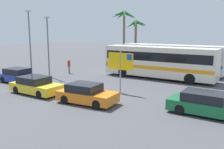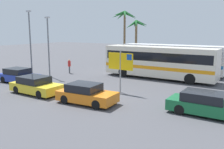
% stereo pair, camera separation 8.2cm
% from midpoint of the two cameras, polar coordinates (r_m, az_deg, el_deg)
% --- Properties ---
extents(ground, '(120.00, 120.00, 0.00)m').
position_cam_midpoint_polar(ground, '(18.07, -6.11, -5.31)').
color(ground, '#4C4C51').
extents(bus_front_coach, '(11.17, 2.44, 3.17)m').
position_cam_midpoint_polar(bus_front_coach, '(25.09, 10.59, 3.11)').
color(bus_front_coach, silver).
rests_on(bus_front_coach, ground).
extents(bus_rear_coach, '(11.17, 2.44, 3.17)m').
position_cam_midpoint_polar(bus_rear_coach, '(28.49, 13.49, 3.84)').
color(bus_rear_coach, white).
rests_on(bus_rear_coach, ground).
extents(ferry_sign, '(2.20, 0.13, 3.20)m').
position_cam_midpoint_polar(ferry_sign, '(18.99, 1.96, 2.67)').
color(ferry_sign, gray).
rests_on(ferry_sign, ground).
extents(car_yellow, '(4.14, 1.90, 1.32)m').
position_cam_midpoint_polar(car_yellow, '(19.84, -17.26, -2.42)').
color(car_yellow, yellow).
rests_on(car_yellow, ground).
extents(car_green, '(4.46, 1.81, 1.32)m').
position_cam_midpoint_polar(car_green, '(15.27, 20.92, -6.38)').
color(car_green, '#196638').
rests_on(car_green, ground).
extents(car_orange, '(4.08, 2.12, 1.32)m').
position_cam_midpoint_polar(car_orange, '(16.57, -6.04, -4.46)').
color(car_orange, orange).
rests_on(car_orange, ground).
extents(car_blue, '(4.05, 2.05, 1.32)m').
position_cam_midpoint_polar(car_blue, '(24.50, -20.81, -0.28)').
color(car_blue, '#23389E').
rests_on(car_blue, ground).
extents(pedestrian_by_bus, '(0.32, 0.32, 1.60)m').
position_cam_midpoint_polar(pedestrian_by_bus, '(28.19, -9.97, 2.17)').
color(pedestrian_by_bus, '#4C4C51').
rests_on(pedestrian_by_bus, ground).
extents(lamp_post_left_side, '(0.56, 0.20, 6.74)m').
position_cam_midpoint_polar(lamp_post_left_side, '(26.69, -18.47, 7.30)').
color(lamp_post_left_side, slate).
rests_on(lamp_post_left_side, ground).
extents(lamp_post_right_side, '(0.56, 0.20, 6.14)m').
position_cam_midpoint_polar(lamp_post_right_side, '(26.26, -14.60, 6.78)').
color(lamp_post_right_side, slate).
rests_on(lamp_post_right_side, ground).
extents(palm_tree_seaside, '(3.31, 3.10, 6.15)m').
position_cam_midpoint_polar(palm_tree_seaside, '(34.57, 5.42, 10.45)').
color(palm_tree_seaside, brown).
rests_on(palm_tree_seaside, ground).
extents(palm_tree_inland, '(3.81, 4.12, 7.68)m').
position_cam_midpoint_polar(palm_tree_inland, '(38.36, 2.72, 12.51)').
color(palm_tree_inland, brown).
rests_on(palm_tree_inland, ground).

